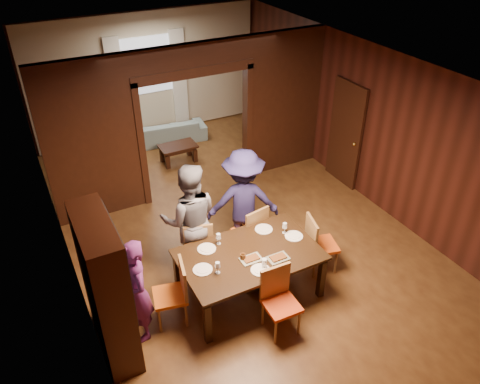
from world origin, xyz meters
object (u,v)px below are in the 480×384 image
coffee_table (178,153)px  chair_right (322,243)px  dining_table (249,273)px  hutch (106,289)px  sofa (169,131)px  chair_far_l (198,243)px  person_grey (190,220)px  person_navy (243,202)px  chair_far_r (249,230)px  chair_near (282,304)px  person_purple (136,292)px  chair_left (170,294)px

coffee_table → chair_right: 4.37m
dining_table → hutch: (-2.00, -0.01, 0.62)m
sofa → chair_far_l: chair_far_l is taller
person_grey → person_navy: bearing=-156.0°
sofa → chair_right: bearing=102.9°
person_navy → chair_far_l: person_navy is taller
dining_table → chair_far_r: chair_far_r is taller
chair_near → person_grey: bearing=110.0°
person_purple → chair_far_r: bearing=105.8°
person_purple → person_grey: person_grey is taller
chair_near → person_navy: bearing=79.8°
chair_left → coffee_table: bearing=169.6°
person_grey → chair_near: 1.87m
chair_far_l → sofa: bearing=-88.4°
person_grey → chair_left: bearing=70.7°
person_purple → chair_left: person_purple is taller
hutch → person_purple: bearing=4.6°
person_purple → sofa: 5.85m
chair_far_l → chair_near: bearing=122.4°
person_purple → dining_table: size_ratio=0.77×
chair_right → sofa: bearing=20.1°
chair_left → chair_far_l: 1.12m
coffee_table → chair_far_l: chair_far_l is taller
person_purple → chair_far_l: person_purple is taller
chair_far_r → person_purple: bearing=10.4°
chair_right → chair_far_r: (-0.84, 0.83, 0.00)m
coffee_table → hutch: bearing=-120.7°
person_navy → dining_table: size_ratio=0.91×
dining_table → hutch: 2.09m
chair_right → chair_far_r: 1.18m
sofa → coffee_table: 1.08m
person_grey → sofa: bearing=-87.0°
chair_left → hutch: 0.95m
sofa → dining_table: bearing=89.4°
sofa → chair_near: 6.18m
chair_right → hutch: (-3.27, 0.02, 0.52)m
coffee_table → chair_near: 5.10m
chair_far_l → chair_far_r: (0.87, -0.07, 0.00)m
chair_left → dining_table: bearing=100.0°
coffee_table → person_grey: bearing=-107.6°
person_navy → chair_left: (-1.64, -0.97, -0.42)m
chair_far_l → dining_table: bearing=132.9°
person_navy → coffee_table: person_navy is taller
chair_right → chair_near: 1.45m
person_navy → chair_near: (-0.39, -1.82, -0.42)m
person_grey → person_navy: size_ratio=1.03×
chair_right → chair_far_l: size_ratio=1.00×
person_navy → hutch: bearing=44.2°
chair_far_l → hutch: 1.87m
person_navy → chair_near: bearing=99.2°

